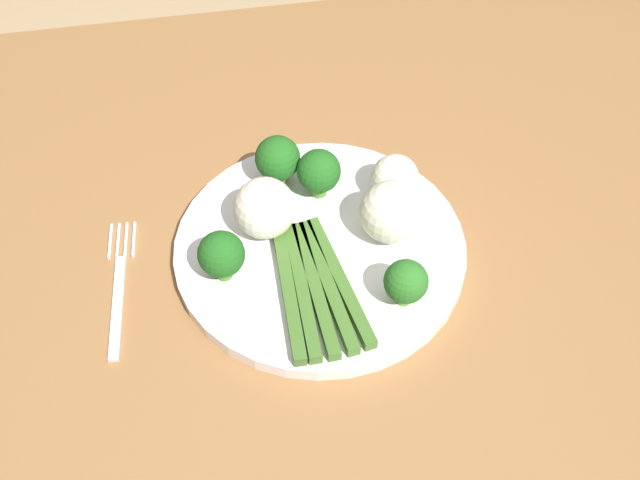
# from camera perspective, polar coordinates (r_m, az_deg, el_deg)

# --- Properties ---
(dining_table) EXTENTS (1.30, 0.82, 0.75)m
(dining_table) POSITION_cam_1_polar(r_m,az_deg,el_deg) (0.86, 1.95, -3.41)
(dining_table) COLOR olive
(dining_table) RESTS_ON ground_plane
(plate) EXTENTS (0.29, 0.29, 0.01)m
(plate) POSITION_cam_1_polar(r_m,az_deg,el_deg) (0.74, 0.00, -0.62)
(plate) COLOR white
(plate) RESTS_ON dining_table
(asparagus_bundle) EXTENTS (0.08, 0.16, 0.01)m
(asparagus_bundle) POSITION_cam_1_polar(r_m,az_deg,el_deg) (0.69, -0.42, -3.65)
(asparagus_bundle) COLOR #3D6626
(asparagus_bundle) RESTS_ON plate
(broccoli_back_right) EXTENTS (0.05, 0.05, 0.06)m
(broccoli_back_right) POSITION_cam_1_polar(r_m,az_deg,el_deg) (0.77, -3.31, 6.32)
(broccoli_back_right) COLOR #4C7F2B
(broccoli_back_right) RESTS_ON plate
(broccoli_back) EXTENTS (0.04, 0.04, 0.05)m
(broccoli_back) POSITION_cam_1_polar(r_m,az_deg,el_deg) (0.67, 6.71, -3.27)
(broccoli_back) COLOR #568E33
(broccoli_back) RESTS_ON plate
(broccoli_right) EXTENTS (0.05, 0.05, 0.06)m
(broccoli_right) POSITION_cam_1_polar(r_m,az_deg,el_deg) (0.69, -7.69, -1.15)
(broccoli_right) COLOR #4C7F2B
(broccoli_right) RESTS_ON plate
(broccoli_front_left) EXTENTS (0.05, 0.05, 0.06)m
(broccoli_front_left) POSITION_cam_1_polar(r_m,az_deg,el_deg) (0.76, -0.09, 5.34)
(broccoli_front_left) COLOR #4C7F2B
(broccoli_front_left) RESTS_ON plate
(cauliflower_mid) EXTENTS (0.06, 0.06, 0.06)m
(cauliflower_mid) POSITION_cam_1_polar(r_m,az_deg,el_deg) (0.72, 5.55, 2.18)
(cauliflower_mid) COLOR silver
(cauliflower_mid) RESTS_ON plate
(cauliflower_front) EXTENTS (0.06, 0.06, 0.06)m
(cauliflower_front) POSITION_cam_1_polar(r_m,az_deg,el_deg) (0.73, -4.34, 2.49)
(cauliflower_front) COLOR white
(cauliflower_front) RESTS_ON plate
(cauliflower_near_fork) EXTENTS (0.05, 0.05, 0.05)m
(cauliflower_near_fork) POSITION_cam_1_polar(r_m,az_deg,el_deg) (0.76, 5.85, 4.82)
(cauliflower_near_fork) COLOR silver
(cauliflower_near_fork) RESTS_ON plate
(fork) EXTENTS (0.03, 0.17, 0.00)m
(fork) POSITION_cam_1_polar(r_m,az_deg,el_deg) (0.75, -15.38, -3.38)
(fork) COLOR silver
(fork) RESTS_ON dining_table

